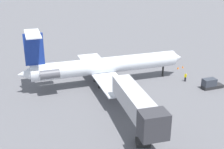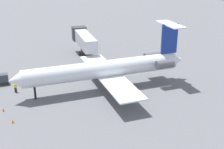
% 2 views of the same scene
% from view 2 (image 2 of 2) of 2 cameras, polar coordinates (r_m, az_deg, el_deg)
% --- Properties ---
extents(ground_plane, '(400.00, 400.00, 0.10)m').
position_cam_2_polar(ground_plane, '(52.90, -4.17, -3.14)').
color(ground_plane, '#5B5B60').
extents(regional_jet, '(22.52, 30.81, 10.54)m').
position_cam_2_polar(regional_jet, '(52.55, -0.87, 1.16)').
color(regional_jet, silver).
rests_on(regional_jet, ground_plane).
extents(jet_bridge, '(14.02, 6.10, 6.00)m').
position_cam_2_polar(jet_bridge, '(69.20, -5.35, 6.67)').
color(jet_bridge, '#ADADB2').
rests_on(jet_bridge, ground_plane).
extents(ground_crew_marshaller, '(0.38, 0.46, 1.69)m').
position_cam_2_polar(ground_crew_marshaller, '(54.52, -17.57, -2.33)').
color(ground_crew_marshaller, black).
rests_on(ground_crew_marshaller, ground_plane).
extents(traffic_cone_mid, '(0.36, 0.36, 0.55)m').
position_cam_2_polar(traffic_cone_mid, '(48.90, -19.62, -6.20)').
color(traffic_cone_mid, orange).
rests_on(traffic_cone_mid, ground_plane).
extents(traffic_cone_far, '(0.36, 0.36, 0.55)m').
position_cam_2_polar(traffic_cone_far, '(45.26, -18.03, -8.32)').
color(traffic_cone_far, orange).
rests_on(traffic_cone_far, ground_plane).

